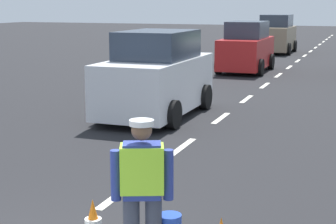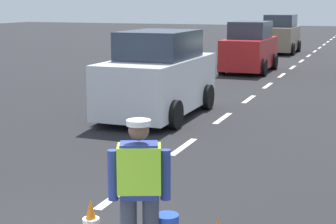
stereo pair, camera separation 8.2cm
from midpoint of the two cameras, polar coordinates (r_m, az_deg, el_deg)
name	(u,v)px [view 2 (the right image)]	position (r m, az deg, el deg)	size (l,w,h in m)	color
ground_plane	(294,67)	(25.88, 13.00, 4.59)	(96.00, 96.00, 0.00)	black
lane_center_line	(305,58)	(30.03, 14.13, 5.43)	(0.14, 46.40, 0.01)	silver
road_worker	(142,187)	(5.92, -2.36, -7.81)	(0.68, 0.55, 1.67)	#383D4C
car_oncoming_third	(280,35)	(33.00, 11.61, 7.82)	(2.09, 4.00, 2.21)	gray
car_oncoming_lead	(158,77)	(14.08, -0.84, 3.69)	(2.08, 4.19, 2.18)	silver
car_oncoming_second	(250,48)	(23.65, 8.57, 6.54)	(1.93, 3.97, 2.11)	red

